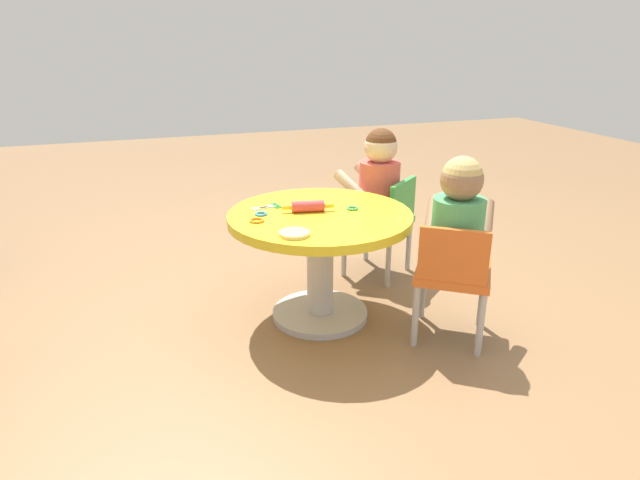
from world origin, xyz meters
The scene contains 13 objects.
ground_plane centered at (0.00, 0.00, 0.00)m, with size 10.00×10.00×0.00m, color olive.
craft_table centered at (0.00, 0.00, 0.37)m, with size 0.80×0.80×0.51m.
child_chair_left centered at (-0.37, -0.45, 0.31)m, with size 0.42×0.42×0.54m.
seated_child_left centered at (-0.34, -0.47, 0.53)m, with size 0.44×0.42×0.51m.
child_chair_right centered at (0.34, -0.47, 0.31)m, with size 0.42×0.42×0.54m.
seated_child_right centered at (0.37, -0.45, 0.53)m, with size 0.44×0.43×0.51m.
rolling_pin centered at (0.03, 0.04, 0.53)m, with size 0.08×0.23×0.05m.
craft_scissors centered at (0.15, 0.18, 0.51)m, with size 0.08×0.14×0.01m.
playdough_blob_0 centered at (-0.23, 0.19, 0.51)m, with size 0.12×0.12×0.01m, color #F2CC72.
cookie_cutter_0 centered at (0.12, 0.00, 0.51)m, with size 0.06×0.06×0.01m, color red.
cookie_cutter_1 centered at (-0.02, 0.29, 0.51)m, with size 0.06×0.06×0.01m, color orange.
cookie_cutter_2 centered at (0.06, 0.25, 0.51)m, with size 0.05×0.05×0.01m, color #3F99D8.
cookie_cutter_3 centered at (0.00, -0.15, 0.51)m, with size 0.05×0.05×0.01m, color #4CB259.
Camera 1 is at (-2.13, 0.74, 1.24)m, focal length 30.63 mm.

